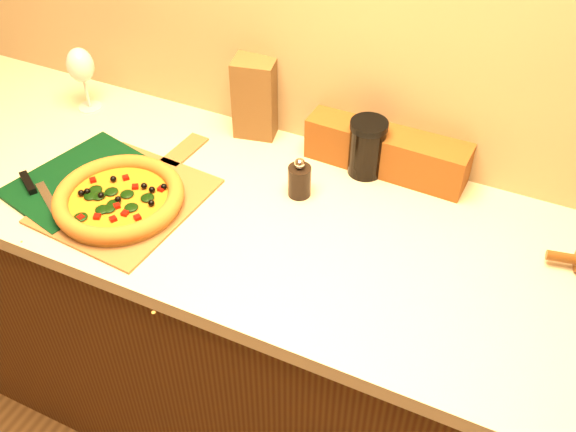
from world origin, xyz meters
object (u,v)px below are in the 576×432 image
(pepper_grinder, at_px, (299,180))
(dark_jar, at_px, (367,147))
(pizza_peel, at_px, (130,197))
(pizza, at_px, (119,198))
(cutting_board, at_px, (79,180))
(wine_glass, at_px, (81,67))

(pepper_grinder, distance_m, dark_jar, 0.19)
(pizza_peel, xyz_separation_m, pizza, (-0.00, -0.03, 0.02))
(cutting_board, height_order, pepper_grinder, pepper_grinder)
(cutting_board, xyz_separation_m, wine_glass, (-0.19, 0.29, 0.13))
(pizza_peel, distance_m, pepper_grinder, 0.42)
(pepper_grinder, xyz_separation_m, wine_glass, (-0.72, 0.10, 0.09))
(pizza_peel, relative_size, pizza, 1.64)
(cutting_board, height_order, dark_jar, dark_jar)
(pizza_peel, relative_size, dark_jar, 3.38)
(pizza_peel, bearing_deg, pizza, -87.34)
(pizza_peel, xyz_separation_m, wine_glass, (-0.35, 0.29, 0.13))
(pizza_peel, relative_size, cutting_board, 1.33)
(dark_jar, bearing_deg, pepper_grinder, -126.95)
(cutting_board, distance_m, dark_jar, 0.73)
(pepper_grinder, bearing_deg, dark_jar, 53.05)
(cutting_board, bearing_deg, pizza_peel, 13.87)
(cutting_board, bearing_deg, wine_glass, 137.51)
(pizza_peel, distance_m, wine_glass, 0.47)
(dark_jar, bearing_deg, pizza, -141.86)
(pizza, height_order, wine_glass, wine_glass)
(cutting_board, distance_m, wine_glass, 0.37)
(pepper_grinder, relative_size, wine_glass, 0.57)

